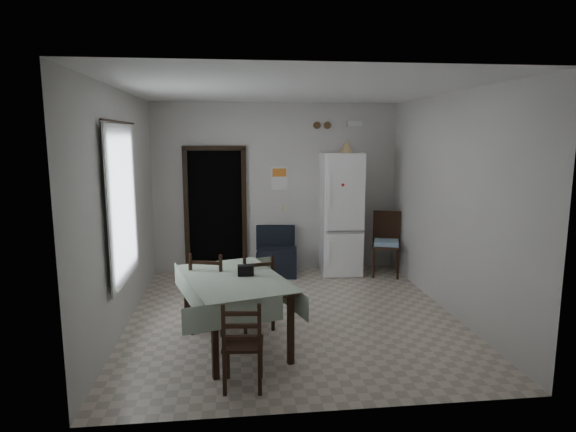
# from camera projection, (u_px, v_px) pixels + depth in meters

# --- Properties ---
(ground) EXTENTS (4.50, 4.50, 0.00)m
(ground) POSITION_uv_depth(u_px,v_px,m) (292.00, 316.00, 6.34)
(ground) COLOR #C0B09D
(ground) RESTS_ON ground
(ceiling) EXTENTS (4.20, 4.50, 0.02)m
(ceiling) POSITION_uv_depth(u_px,v_px,m) (293.00, 89.00, 5.86)
(ceiling) COLOR white
(ceiling) RESTS_ON ground
(wall_back) EXTENTS (4.20, 0.02, 2.90)m
(wall_back) POSITION_uv_depth(u_px,v_px,m) (276.00, 188.00, 8.31)
(wall_back) COLOR silver
(wall_back) RESTS_ON ground
(wall_front) EXTENTS (4.20, 0.02, 2.90)m
(wall_front) POSITION_uv_depth(u_px,v_px,m) (327.00, 247.00, 3.90)
(wall_front) COLOR silver
(wall_front) RESTS_ON ground
(wall_left) EXTENTS (0.02, 4.50, 2.90)m
(wall_left) POSITION_uv_depth(u_px,v_px,m) (122.00, 210.00, 5.86)
(wall_left) COLOR silver
(wall_left) RESTS_ON ground
(wall_right) EXTENTS (0.02, 4.50, 2.90)m
(wall_right) POSITION_uv_depth(u_px,v_px,m) (450.00, 204.00, 6.34)
(wall_right) COLOR silver
(wall_right) RESTS_ON ground
(doorway) EXTENTS (1.06, 0.52, 2.22)m
(doorway) POSITION_uv_depth(u_px,v_px,m) (216.00, 210.00, 8.45)
(doorway) COLOR black
(doorway) RESTS_ON ground
(window_recess) EXTENTS (0.10, 1.20, 1.60)m
(window_recess) POSITION_uv_depth(u_px,v_px,m) (113.00, 204.00, 5.65)
(window_recess) COLOR silver
(window_recess) RESTS_ON ground
(curtain) EXTENTS (0.02, 1.45, 1.85)m
(curtain) POSITION_uv_depth(u_px,v_px,m) (123.00, 204.00, 5.66)
(curtain) COLOR silver
(curtain) RESTS_ON ground
(curtain_rod) EXTENTS (0.02, 1.60, 0.02)m
(curtain_rod) POSITION_uv_depth(u_px,v_px,m) (119.00, 122.00, 5.50)
(curtain_rod) COLOR black
(curtain_rod) RESTS_ON ground
(calendar) EXTENTS (0.28, 0.02, 0.40)m
(calendar) POSITION_uv_depth(u_px,v_px,m) (279.00, 178.00, 8.27)
(calendar) COLOR white
(calendar) RESTS_ON ground
(calendar_image) EXTENTS (0.24, 0.01, 0.14)m
(calendar_image) POSITION_uv_depth(u_px,v_px,m) (279.00, 173.00, 8.25)
(calendar_image) COLOR orange
(calendar_image) RESTS_ON ground
(light_switch) EXTENTS (0.08, 0.02, 0.12)m
(light_switch) POSITION_uv_depth(u_px,v_px,m) (285.00, 208.00, 8.37)
(light_switch) COLOR beige
(light_switch) RESTS_ON ground
(vent_left) EXTENTS (0.12, 0.03, 0.12)m
(vent_left) POSITION_uv_depth(u_px,v_px,m) (317.00, 125.00, 8.19)
(vent_left) COLOR brown
(vent_left) RESTS_ON ground
(vent_right) EXTENTS (0.12, 0.03, 0.12)m
(vent_right) POSITION_uv_depth(u_px,v_px,m) (327.00, 125.00, 8.22)
(vent_right) COLOR brown
(vent_right) RESTS_ON ground
(emergency_light) EXTENTS (0.25, 0.07, 0.09)m
(emergency_light) POSITION_uv_depth(u_px,v_px,m) (355.00, 124.00, 8.24)
(emergency_light) COLOR white
(emergency_light) RESTS_ON ground
(fridge) EXTENTS (0.69, 0.69, 2.07)m
(fridge) POSITION_uv_depth(u_px,v_px,m) (341.00, 214.00, 8.18)
(fridge) COLOR white
(fridge) RESTS_ON ground
(tan_cone) EXTENTS (0.26, 0.26, 0.20)m
(tan_cone) POSITION_uv_depth(u_px,v_px,m) (347.00, 147.00, 7.91)
(tan_cone) COLOR tan
(tan_cone) RESTS_ON fridge
(navy_seat) EXTENTS (0.75, 0.73, 0.81)m
(navy_seat) POSITION_uv_depth(u_px,v_px,m) (277.00, 251.00, 8.16)
(navy_seat) COLOR black
(navy_seat) RESTS_ON ground
(corner_chair) EXTENTS (0.59, 0.59, 1.08)m
(corner_chair) POSITION_uv_depth(u_px,v_px,m) (386.00, 244.00, 8.09)
(corner_chair) COLOR black
(corner_chair) RESTS_ON ground
(dining_table) EXTENTS (1.40, 1.75, 0.80)m
(dining_table) POSITION_uv_depth(u_px,v_px,m) (234.00, 312.00, 5.38)
(dining_table) COLOR #9BAE95
(dining_table) RESTS_ON ground
(black_bag) EXTENTS (0.18, 0.11, 0.12)m
(black_bag) POSITION_uv_depth(u_px,v_px,m) (246.00, 270.00, 5.38)
(black_bag) COLOR black
(black_bag) RESTS_ON dining_table
(dining_chair_far_left) EXTENTS (0.52, 0.52, 0.99)m
(dining_chair_far_left) POSITION_uv_depth(u_px,v_px,m) (211.00, 291.00, 5.80)
(dining_chair_far_left) COLOR black
(dining_chair_far_left) RESTS_ON ground
(dining_chair_far_right) EXTENTS (0.47, 0.47, 0.93)m
(dining_chair_far_right) POSITION_uv_depth(u_px,v_px,m) (256.00, 291.00, 5.89)
(dining_chair_far_right) COLOR black
(dining_chair_far_right) RESTS_ON ground
(dining_chair_near_head) EXTENTS (0.40, 0.40, 0.87)m
(dining_chair_near_head) POSITION_uv_depth(u_px,v_px,m) (243.00, 343.00, 4.48)
(dining_chair_near_head) COLOR black
(dining_chair_near_head) RESTS_ON ground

